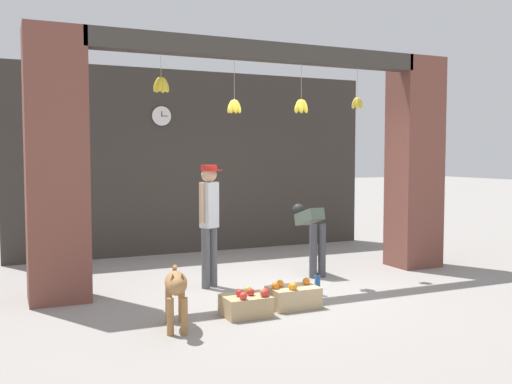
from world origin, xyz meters
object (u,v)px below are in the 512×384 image
Objects in this scene: worker_stooping at (311,229)px; fruit_crate_apples at (246,305)px; shopkeeper at (209,216)px; fruit_crate_oranges at (293,296)px; dog at (176,288)px; wall_clock at (162,116)px; water_bottle at (317,285)px.

worker_stooping is 2.02× the size of fruit_crate_apples.
fruit_crate_oranges is (0.55, -1.33, -0.82)m from shopkeeper.
worker_stooping is 1.91m from fruit_crate_oranges.
dog is 3.08m from worker_stooping.
wall_clock is at bearing -179.72° from dog.
dog is at bearing -103.01° from wall_clock.
shopkeeper is 3.06m from wall_clock.
water_bottle is (2.01, 0.64, -0.29)m from dog.
shopkeeper is 2.90× the size of fruit_crate_oranges.
fruit_crate_apples is at bearing -135.01° from worker_stooping.
water_bottle is at bearing 121.12° from dog.
fruit_crate_oranges is (-1.07, -1.48, -0.54)m from worker_stooping.
fruit_crate_oranges is 1.57× the size of wall_clock.
dog is 0.80× the size of worker_stooping.
dog is 1.91m from shopkeeper.
shopkeeper is at bearing -172.56° from worker_stooping.
dog is 4.82m from wall_clock.
water_bottle is 0.79× the size of wall_clock.
fruit_crate_oranges is at bearing 113.40° from dog.
water_bottle is at bearing 35.11° from fruit_crate_oranges.
worker_stooping is 2.84× the size of wall_clock.
wall_clock reaches higher than dog.
wall_clock reaches higher than fruit_crate_apples.
fruit_crate_apples is at bearing -92.15° from wall_clock.
worker_stooping is at bearing -58.67° from wall_clock.
worker_stooping reaches higher than water_bottle.
dog is 0.50× the size of shopkeeper.
fruit_crate_oranges is 1.12× the size of fruit_crate_apples.
dog is 2.13m from water_bottle.
worker_stooping is 1.81× the size of fruit_crate_oranges.
worker_stooping reaches higher than fruit_crate_apples.
dog is at bearing -168.84° from fruit_crate_apples.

